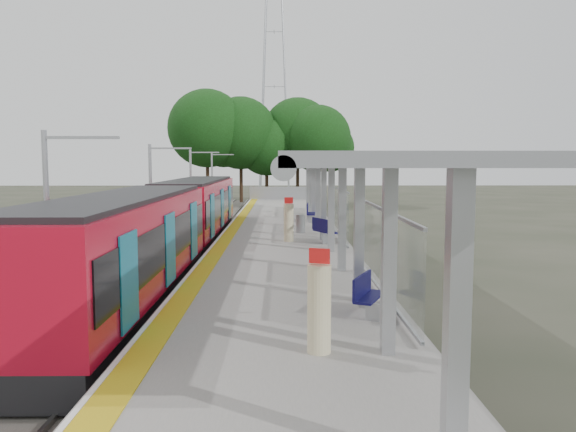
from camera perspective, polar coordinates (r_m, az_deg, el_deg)
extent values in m
cube|color=#59544C|center=(28.84, -9.70, -3.39)|extent=(3.00, 70.00, 0.24)
cube|color=gray|center=(28.42, -0.71, -2.67)|extent=(6.00, 50.00, 1.00)
cube|color=gold|center=(28.47, -5.85, -1.65)|extent=(0.60, 50.00, 0.02)
cube|color=#9EA0A5|center=(53.16, -0.68, 2.35)|extent=(6.00, 0.10, 1.20)
cube|color=black|center=(16.93, -16.33, -8.04)|extent=(2.50, 13.50, 0.70)
cube|color=red|center=(16.63, -16.47, -2.67)|extent=(2.65, 13.50, 2.50)
cube|color=black|center=(16.63, -16.48, -2.50)|extent=(2.72, 12.96, 1.20)
cube|color=black|center=(16.50, -16.60, 1.80)|extent=(2.40, 12.82, 0.15)
cube|color=#0C617A|center=(16.34, -11.86, -3.24)|extent=(0.04, 1.30, 2.00)
cylinder|color=black|center=(12.72, -22.20, -14.21)|extent=(2.20, 0.70, 0.70)
cube|color=black|center=(30.53, -9.19, -1.89)|extent=(2.50, 13.50, 0.70)
cube|color=red|center=(30.36, -9.23, 1.11)|extent=(2.65, 13.50, 2.50)
cube|color=black|center=(30.36, -9.23, 1.20)|extent=(2.72, 12.96, 1.20)
cube|color=black|center=(30.29, -9.27, 3.56)|extent=(2.40, 12.82, 0.15)
cube|color=#0C617A|center=(30.20, -6.68, 0.83)|extent=(0.04, 1.30, 2.00)
cylinder|color=black|center=(25.96, -10.72, -3.89)|extent=(2.20, 0.70, 0.70)
cube|color=black|center=(23.47, -11.78, -0.84)|extent=(2.30, 0.80, 2.40)
cube|color=#9EA0A5|center=(6.69, 16.77, -10.40)|extent=(0.25, 0.25, 3.50)
cube|color=#9EA0A5|center=(10.48, 10.21, -4.49)|extent=(0.25, 0.25, 3.50)
cube|color=#9EA0A5|center=(14.38, 7.22, -1.73)|extent=(0.25, 0.25, 3.50)
cube|color=#9EA0A5|center=(18.33, 5.52, -0.15)|extent=(0.25, 0.25, 3.50)
cube|color=#9EA0A5|center=(22.29, 4.42, 0.87)|extent=(0.25, 0.25, 3.50)
cube|color=#9EA0A5|center=(26.27, 3.65, 1.58)|extent=(0.25, 0.25, 3.50)
cube|color=#9EA0A5|center=(30.25, 3.08, 2.10)|extent=(0.25, 0.25, 3.50)
cube|color=#9EA0A5|center=(34.24, 2.65, 2.51)|extent=(0.25, 0.25, 3.50)
cube|color=#9EA0A5|center=(38.22, 2.31, 2.82)|extent=(0.25, 0.25, 3.50)
cube|color=#9EA0A5|center=(42.22, 2.03, 3.08)|extent=(0.25, 0.25, 3.50)
cube|color=gray|center=(24.18, 3.08, 5.58)|extent=(3.20, 38.00, 0.16)
cylinder|color=#9EA0A5|center=(24.13, -0.61, 5.40)|extent=(0.24, 38.00, 0.24)
cube|color=silver|center=(12.64, 11.59, -5.33)|extent=(0.05, 3.70, 2.20)
cube|color=silver|center=(16.52, 8.66, -2.73)|extent=(0.05, 3.70, 2.20)
cube|color=silver|center=(24.39, 5.63, -0.04)|extent=(0.05, 3.70, 2.20)
cube|color=silver|center=(28.36, 4.75, 0.75)|extent=(0.05, 3.70, 2.20)
cube|color=silver|center=(36.31, 3.57, 1.80)|extent=(0.05, 3.70, 2.20)
cube|color=silver|center=(40.29, 3.15, 2.18)|extent=(0.05, 3.70, 2.20)
cylinder|color=#382316|center=(59.47, -8.16, 3.67)|extent=(0.36, 0.36, 5.34)
sphere|color=#164F17|center=(59.54, -8.23, 8.81)|extent=(8.12, 8.12, 8.12)
cylinder|color=#382316|center=(60.23, -4.78, 3.59)|extent=(0.36, 0.36, 5.05)
sphere|color=#164F17|center=(60.28, -4.82, 8.39)|extent=(7.68, 7.68, 7.68)
cylinder|color=#382316|center=(60.69, -2.17, 3.18)|extent=(0.36, 0.36, 4.13)
sphere|color=#164F17|center=(60.66, -2.19, 7.09)|extent=(6.28, 6.28, 6.28)
cylinder|color=#382316|center=(61.96, 0.98, 3.68)|extent=(0.36, 0.36, 5.11)
sphere|color=#164F17|center=(62.01, 0.99, 8.41)|extent=(7.76, 7.76, 7.76)
cylinder|color=#382316|center=(60.15, 3.02, 3.42)|extent=(0.36, 0.36, 4.68)
sphere|color=#164F17|center=(60.15, 3.05, 7.87)|extent=(7.11, 7.11, 7.11)
cylinder|color=#9EA0A5|center=(16.51, -23.21, -1.38)|extent=(0.16, 0.16, 5.40)
cube|color=#9EA0A5|center=(16.06, -20.23, 7.49)|extent=(2.00, 0.08, 0.08)
cylinder|color=#9EA0A5|center=(27.92, -13.76, 1.56)|extent=(0.16, 0.16, 5.40)
cube|color=#9EA0A5|center=(27.66, -11.85, 6.75)|extent=(2.00, 0.08, 0.08)
cylinder|color=#9EA0A5|center=(39.68, -9.84, 2.77)|extent=(0.16, 0.16, 5.40)
cube|color=#9EA0A5|center=(39.50, -8.46, 6.41)|extent=(2.00, 0.08, 0.08)
cylinder|color=#9EA0A5|center=(51.56, -7.72, 3.42)|extent=(0.16, 0.16, 5.40)
cube|color=#9EA0A5|center=(51.41, -6.64, 6.22)|extent=(2.00, 0.08, 0.08)
cube|color=#120F4D|center=(13.33, 8.32, -8.15)|extent=(0.95, 1.44, 0.06)
cube|color=#120F4D|center=(13.24, 7.54, -7.00)|extent=(0.62, 1.30, 0.51)
cube|color=#9EA0A5|center=(12.85, 8.70, -9.66)|extent=(0.36, 0.20, 0.41)
cube|color=#9EA0A5|center=(13.91, 7.95, -8.47)|extent=(0.36, 0.20, 0.41)
cube|color=#120F4D|center=(25.08, 3.80, -1.58)|extent=(1.05, 1.57, 0.06)
cube|color=#120F4D|center=(25.03, 3.34, -0.89)|extent=(0.69, 1.41, 0.56)
cube|color=#9EA0A5|center=(24.51, 3.90, -2.29)|extent=(0.39, 0.23, 0.45)
cube|color=#9EA0A5|center=(25.71, 3.69, -1.93)|extent=(0.39, 0.23, 0.45)
cube|color=#120F4D|center=(33.42, 2.35, 0.24)|extent=(0.59, 1.62, 0.06)
cube|color=#120F4D|center=(33.38, 1.99, 0.78)|extent=(0.18, 1.58, 0.58)
cube|color=#9EA0A5|center=(32.81, 2.41, -0.28)|extent=(0.43, 0.09, 0.46)
cube|color=#9EA0A5|center=(34.07, 2.30, -0.07)|extent=(0.43, 0.09, 0.46)
cylinder|color=beige|center=(10.58, 3.19, -9.40)|extent=(0.44, 0.44, 1.66)
cube|color=red|center=(10.37, 3.22, -4.07)|extent=(0.39, 0.19, 0.28)
cylinder|color=beige|center=(25.10, 0.07, -0.69)|extent=(0.45, 0.45, 1.67)
cube|color=red|center=(25.01, 0.07, 1.59)|extent=(0.39, 0.19, 0.28)
cylinder|color=#9EA0A5|center=(28.15, 1.28, -0.80)|extent=(0.46, 0.46, 0.90)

